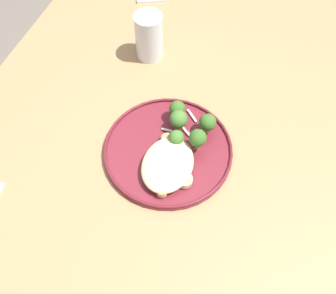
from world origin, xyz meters
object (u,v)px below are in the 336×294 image
object	(u,v)px
dinner_plate	(168,150)
broccoli_floret_front_edge	(198,138)
seared_scallop_tilted_round	(168,140)
seared_scallop_tiny_bay	(165,165)
seared_scallop_rear_pale	(184,160)
broccoli_floret_rear_charred	(177,109)
broccoli_floret_near_rim	(179,120)
broccoli_floret_tall_stalk	(208,123)
seared_scallop_center_golden	(167,149)
seared_scallop_right_edge	(173,156)
water_glass	(149,39)
seared_scallop_on_noodles	(184,180)
seared_scallop_front_small	(162,192)
broccoli_floret_small_sprig	(176,138)

from	to	relation	value
dinner_plate	broccoli_floret_front_edge	bearing A→B (deg)	-68.55
seared_scallop_tilted_round	seared_scallop_tiny_bay	bearing A→B (deg)	-165.84
seared_scallop_rear_pale	broccoli_floret_rear_charred	bearing A→B (deg)	26.02
seared_scallop_tilted_round	broccoli_floret_near_rim	size ratio (longest dim) A/B	0.47
seared_scallop_tilted_round	broccoli_floret_tall_stalk	world-z (taller)	broccoli_floret_tall_stalk
seared_scallop_center_golden	seared_scallop_tilted_round	world-z (taller)	seared_scallop_tilted_round
seared_scallop_right_edge	broccoli_floret_front_edge	xyz separation A→B (m)	(0.04, -0.04, 0.03)
water_glass	seared_scallop_tiny_bay	bearing A→B (deg)	-154.25
seared_scallop_rear_pale	dinner_plate	bearing A→B (deg)	63.74
seared_scallop_tilted_round	broccoli_floret_front_edge	distance (m)	0.07
seared_scallop_tiny_bay	broccoli_floret_front_edge	xyz separation A→B (m)	(0.07, -0.05, 0.03)
seared_scallop_on_noodles	seared_scallop_center_golden	xyz separation A→B (m)	(0.06, 0.06, -0.00)
dinner_plate	seared_scallop_front_small	distance (m)	0.11
dinner_plate	seared_scallop_tiny_bay	size ratio (longest dim) A/B	10.40
seared_scallop_center_golden	water_glass	bearing A→B (deg)	27.36
broccoli_floret_near_rim	water_glass	distance (m)	0.26
seared_scallop_tiny_bay	seared_scallop_rear_pale	size ratio (longest dim) A/B	0.86
broccoli_floret_near_rim	broccoli_floret_tall_stalk	bearing A→B (deg)	-77.38
seared_scallop_right_edge	seared_scallop_rear_pale	xyz separation A→B (m)	(-0.00, -0.03, -0.00)
seared_scallop_right_edge	seared_scallop_on_noodles	size ratio (longest dim) A/B	0.72
seared_scallop_tilted_round	water_glass	distance (m)	0.30
seared_scallop_tilted_round	dinner_plate	bearing A→B (deg)	-160.25
seared_scallop_rear_pale	seared_scallop_tilted_round	size ratio (longest dim) A/B	1.20
seared_scallop_front_small	seared_scallop_tilted_round	bearing A→B (deg)	13.43
seared_scallop_front_small	broccoli_floret_front_edge	xyz separation A→B (m)	(0.13, -0.04, 0.03)
seared_scallop_right_edge	broccoli_floret_small_sprig	xyz separation A→B (m)	(0.04, 0.00, 0.02)
seared_scallop_tilted_round	broccoli_floret_front_edge	xyz separation A→B (m)	(0.01, -0.07, 0.03)
seared_scallop_right_edge	seared_scallop_center_golden	size ratio (longest dim) A/B	0.80
seared_scallop_front_small	broccoli_floret_front_edge	bearing A→B (deg)	-15.21
dinner_plate	seared_scallop_right_edge	world-z (taller)	seared_scallop_right_edge
seared_scallop_tiny_bay	broccoli_floret_near_rim	distance (m)	0.11
dinner_plate	water_glass	distance (m)	0.32
broccoli_floret_tall_stalk	broccoli_floret_front_edge	distance (m)	0.05
broccoli_floret_rear_charred	seared_scallop_tiny_bay	bearing A→B (deg)	-171.71
dinner_plate	seared_scallop_front_small	xyz separation A→B (m)	(-0.11, -0.02, 0.01)
seared_scallop_tiny_bay	broccoli_floret_tall_stalk	bearing A→B (deg)	-25.21
seared_scallop_on_noodles	broccoli_floret_front_edge	xyz separation A→B (m)	(0.09, -0.00, 0.03)
water_glass	seared_scallop_rear_pale	bearing A→B (deg)	-147.50
seared_scallop_rear_pale	seared_scallop_right_edge	bearing A→B (deg)	83.71
broccoli_floret_near_rim	seared_scallop_on_noodles	bearing A→B (deg)	-157.00
seared_scallop_right_edge	seared_scallop_rear_pale	bearing A→B (deg)	-96.29
seared_scallop_center_golden	broccoli_floret_tall_stalk	xyz separation A→B (m)	(0.08, -0.07, 0.02)
seared_scallop_right_edge	seared_scallop_center_golden	world-z (taller)	seared_scallop_right_edge
seared_scallop_front_small	water_glass	world-z (taller)	water_glass
seared_scallop_front_small	broccoli_floret_rear_charred	world-z (taller)	broccoli_floret_rear_charred
seared_scallop_right_edge	seared_scallop_rear_pale	distance (m)	0.03
seared_scallop_on_noodles	seared_scallop_front_small	distance (m)	0.05
seared_scallop_on_noodles	broccoli_floret_tall_stalk	distance (m)	0.15
seared_scallop_front_small	broccoli_floret_near_rim	size ratio (longest dim) A/B	0.39
dinner_plate	broccoli_floret_rear_charred	xyz separation A→B (m)	(0.09, 0.01, 0.04)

